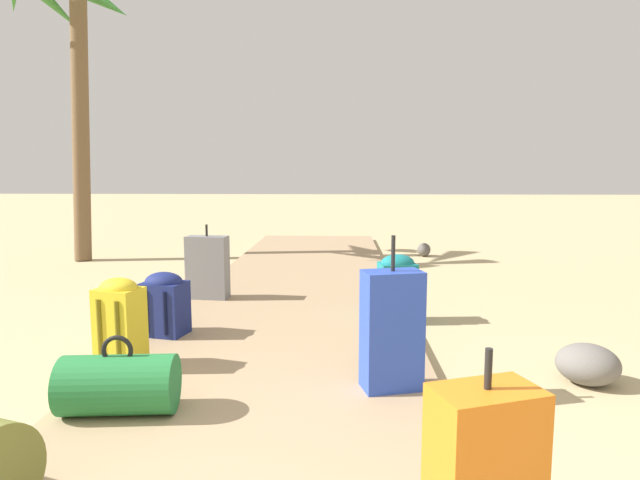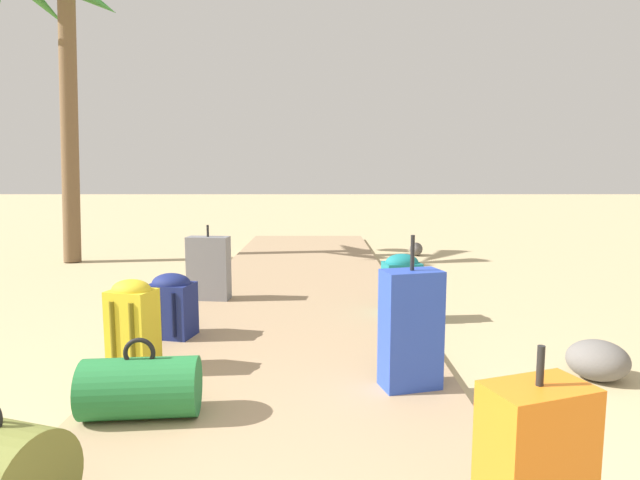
{
  "view_description": "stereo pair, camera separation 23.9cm",
  "coord_description": "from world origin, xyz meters",
  "px_view_note": "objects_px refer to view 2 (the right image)",
  "views": [
    {
      "loc": [
        0.48,
        -0.88,
        1.34
      ],
      "look_at": [
        0.22,
        5.37,
        0.55
      ],
      "focal_mm": 29.35,
      "sensor_mm": 36.0,
      "label": 1
    },
    {
      "loc": [
        0.24,
        -0.89,
        1.34
      ],
      "look_at": [
        0.22,
        5.37,
        0.55
      ],
      "focal_mm": 29.35,
      "sensor_mm": 36.0,
      "label": 2
    }
  ],
  "objects_px": {
    "duffel_bag_green": "(143,387)",
    "backpack_navy": "(174,303)",
    "backpack_teal": "(403,282)",
    "suitcase_orange": "(537,473)",
    "suitcase_grey": "(211,268)",
    "suitcase_blue": "(413,329)",
    "backpack_yellow": "(134,323)",
    "palm_tree_near_left": "(61,15)"
  },
  "relations": [
    {
      "from": "backpack_navy",
      "to": "suitcase_grey",
      "type": "bearing_deg",
      "value": 88.53
    },
    {
      "from": "backpack_navy",
      "to": "palm_tree_near_left",
      "type": "relative_size",
      "value": 0.11
    },
    {
      "from": "suitcase_blue",
      "to": "palm_tree_near_left",
      "type": "bearing_deg",
      "value": 131.09
    },
    {
      "from": "backpack_yellow",
      "to": "palm_tree_near_left",
      "type": "relative_size",
      "value": 0.13
    },
    {
      "from": "backpack_yellow",
      "to": "duffel_bag_green",
      "type": "bearing_deg",
      "value": -67.58
    },
    {
      "from": "backpack_teal",
      "to": "palm_tree_near_left",
      "type": "xyz_separation_m",
      "value": [
        -4.59,
        3.33,
        3.3
      ]
    },
    {
      "from": "palm_tree_near_left",
      "to": "backpack_navy",
      "type": "bearing_deg",
      "value": -56.38
    },
    {
      "from": "duffel_bag_green",
      "to": "backpack_navy",
      "type": "bearing_deg",
      "value": 99.15
    },
    {
      "from": "duffel_bag_green",
      "to": "backpack_navy",
      "type": "height_order",
      "value": "backpack_navy"
    },
    {
      "from": "duffel_bag_green",
      "to": "backpack_teal",
      "type": "xyz_separation_m",
      "value": [
        1.68,
        2.08,
        0.13
      ]
    },
    {
      "from": "suitcase_grey",
      "to": "suitcase_blue",
      "type": "distance_m",
      "value": 2.75
    },
    {
      "from": "backpack_navy",
      "to": "palm_tree_near_left",
      "type": "bearing_deg",
      "value": 123.62
    },
    {
      "from": "backpack_yellow",
      "to": "backpack_teal",
      "type": "distance_m",
      "value": 2.42
    },
    {
      "from": "backpack_teal",
      "to": "suitcase_orange",
      "type": "xyz_separation_m",
      "value": [
        -0.05,
        -3.09,
        0.01
      ]
    },
    {
      "from": "backpack_teal",
      "to": "suitcase_orange",
      "type": "height_order",
      "value": "suitcase_orange"
    },
    {
      "from": "backpack_yellow",
      "to": "backpack_navy",
      "type": "xyz_separation_m",
      "value": [
        0.05,
        0.71,
        -0.05
      ]
    },
    {
      "from": "backpack_navy",
      "to": "backpack_teal",
      "type": "bearing_deg",
      "value": 20.68
    },
    {
      "from": "backpack_teal",
      "to": "backpack_navy",
      "type": "height_order",
      "value": "backpack_teal"
    },
    {
      "from": "backpack_yellow",
      "to": "backpack_teal",
      "type": "bearing_deg",
      "value": 36.29
    },
    {
      "from": "backpack_teal",
      "to": "palm_tree_near_left",
      "type": "distance_m",
      "value": 6.56
    },
    {
      "from": "backpack_yellow",
      "to": "suitcase_blue",
      "type": "bearing_deg",
      "value": -8.6
    },
    {
      "from": "duffel_bag_green",
      "to": "suitcase_orange",
      "type": "xyz_separation_m",
      "value": [
        1.63,
        -1.01,
        0.14
      ]
    },
    {
      "from": "backpack_yellow",
      "to": "palm_tree_near_left",
      "type": "distance_m",
      "value": 6.35
    },
    {
      "from": "backpack_teal",
      "to": "palm_tree_near_left",
      "type": "height_order",
      "value": "palm_tree_near_left"
    },
    {
      "from": "suitcase_grey",
      "to": "backpack_yellow",
      "type": "xyz_separation_m",
      "value": [
        -0.08,
        -1.93,
        -0.01
      ]
    },
    {
      "from": "suitcase_grey",
      "to": "palm_tree_near_left",
      "type": "distance_m",
      "value": 5.1
    },
    {
      "from": "backpack_yellow",
      "to": "backpack_navy",
      "type": "distance_m",
      "value": 0.72
    },
    {
      "from": "duffel_bag_green",
      "to": "backpack_yellow",
      "type": "relative_size",
      "value": 1.03
    },
    {
      "from": "palm_tree_near_left",
      "to": "duffel_bag_green",
      "type": "bearing_deg",
      "value": -61.74
    },
    {
      "from": "suitcase_grey",
      "to": "suitcase_orange",
      "type": "distance_m",
      "value": 4.03
    },
    {
      "from": "duffel_bag_green",
      "to": "palm_tree_near_left",
      "type": "bearing_deg",
      "value": 118.26
    },
    {
      "from": "duffel_bag_green",
      "to": "suitcase_blue",
      "type": "height_order",
      "value": "suitcase_blue"
    },
    {
      "from": "suitcase_orange",
      "to": "backpack_navy",
      "type": "distance_m",
      "value": 3.01
    },
    {
      "from": "suitcase_blue",
      "to": "backpack_navy",
      "type": "bearing_deg",
      "value": 149.96
    },
    {
      "from": "duffel_bag_green",
      "to": "backpack_navy",
      "type": "distance_m",
      "value": 1.39
    },
    {
      "from": "backpack_yellow",
      "to": "backpack_navy",
      "type": "height_order",
      "value": "backpack_yellow"
    },
    {
      "from": "duffel_bag_green",
      "to": "palm_tree_near_left",
      "type": "height_order",
      "value": "palm_tree_near_left"
    },
    {
      "from": "duffel_bag_green",
      "to": "palm_tree_near_left",
      "type": "distance_m",
      "value": 7.03
    },
    {
      "from": "suitcase_blue",
      "to": "suitcase_orange",
      "type": "xyz_separation_m",
      "value": [
        0.16,
        -1.4,
        -0.06
      ]
    },
    {
      "from": "suitcase_grey",
      "to": "suitcase_orange",
      "type": "height_order",
      "value": "suitcase_grey"
    },
    {
      "from": "palm_tree_near_left",
      "to": "suitcase_orange",
      "type": "bearing_deg",
      "value": -54.74
    },
    {
      "from": "suitcase_blue",
      "to": "backpack_teal",
      "type": "bearing_deg",
      "value": 82.92
    }
  ]
}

